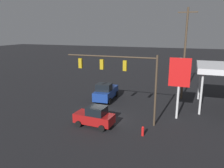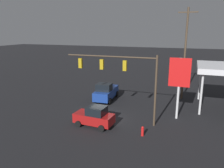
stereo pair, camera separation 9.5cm
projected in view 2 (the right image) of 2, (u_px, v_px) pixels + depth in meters
ground_plane at (105, 119)px, 22.91m from camera, size 200.00×200.00×0.00m
traffic_signal_assembly at (120, 71)px, 21.20m from camera, size 9.28×0.43×6.85m
utility_pole at (185, 53)px, 28.24m from camera, size 2.40×0.26×11.81m
price_sign at (180, 76)px, 21.91m from camera, size 2.10×0.27×6.38m
hatchback_crossing at (95, 117)px, 21.01m from camera, size 3.90×2.15×1.97m
pickup_parked at (106, 92)px, 28.80m from camera, size 2.54×5.32×2.40m
fire_hydrant at (143, 131)px, 19.10m from camera, size 0.24×0.24×0.88m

